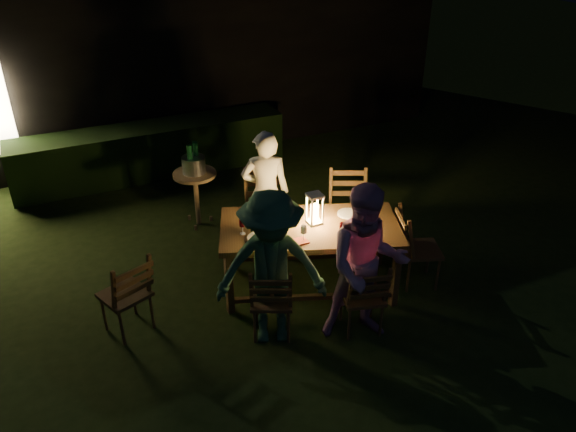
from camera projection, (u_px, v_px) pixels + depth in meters
name	position (u px, v px, depth m)	size (l,w,h in m)	color
garden_envelope	(141.00, 41.00, 10.34)	(40.00, 40.00, 3.20)	black
dining_table	(310.00, 232.00, 6.04)	(2.13, 1.58, 0.80)	#51371B
chair_near_left	(272.00, 312.00, 5.56)	(0.55, 0.57, 0.91)	#51371B
chair_near_right	(362.00, 308.00, 5.62)	(0.50, 0.52, 0.90)	#51371B
chair_far_left	(266.00, 228.00, 6.88)	(0.62, 0.64, 1.09)	#51371B
chair_far_right	(347.00, 226.00, 6.94)	(0.63, 0.65, 1.04)	#51371B
chair_end	(418.00, 261.00, 6.33)	(0.58, 0.56, 0.97)	#51371B
chair_spare	(128.00, 307.00, 5.61)	(0.56, 0.58, 0.95)	#51371B
person_house_side	(266.00, 193.00, 6.70)	(0.57, 0.38, 1.57)	white
person_opp_right	(366.00, 265.00, 5.30)	(0.80, 0.63, 1.65)	#BB81AD
person_opp_left	(271.00, 270.00, 5.26)	(1.05, 0.61, 1.63)	#326441
lantern	(315.00, 210.00, 5.97)	(0.16, 0.16, 0.35)	white
plate_far_left	(258.00, 217.00, 6.16)	(0.25, 0.25, 0.01)	white
plate_near_left	(259.00, 238.00, 5.78)	(0.25, 0.25, 0.01)	white
plate_far_right	(348.00, 214.00, 6.22)	(0.25, 0.25, 0.01)	white
plate_near_right	(355.00, 234.00, 5.84)	(0.25, 0.25, 0.01)	white
wineglass_a	(281.00, 207.00, 6.19)	(0.06, 0.06, 0.18)	#59070F
wineglass_b	(242.00, 226.00, 5.81)	(0.06, 0.06, 0.18)	#59070F
wineglass_c	(342.00, 231.00, 5.73)	(0.06, 0.06, 0.18)	#59070F
wineglass_d	(365.00, 208.00, 6.15)	(0.06, 0.06, 0.18)	#59070F
wineglass_e	(304.00, 233.00, 5.69)	(0.06, 0.06, 0.18)	silver
bottle_table	(287.00, 215.00, 5.92)	(0.07, 0.07, 0.28)	#0F471E
napkin_left	(299.00, 241.00, 5.71)	(0.18, 0.14, 0.01)	red
napkin_right	(366.00, 238.00, 5.77)	(0.18, 0.14, 0.01)	red
phone	(253.00, 242.00, 5.70)	(0.14, 0.07, 0.01)	black
side_table	(195.00, 179.00, 7.31)	(0.56, 0.56, 0.76)	brown
ice_bucket	(194.00, 165.00, 7.21)	(0.30, 0.30, 0.22)	#A5A8AD
bottle_bucket_a	(190.00, 163.00, 7.14)	(0.07, 0.07, 0.32)	#0F471E
bottle_bucket_b	(196.00, 159.00, 7.24)	(0.07, 0.07, 0.32)	#0F471E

